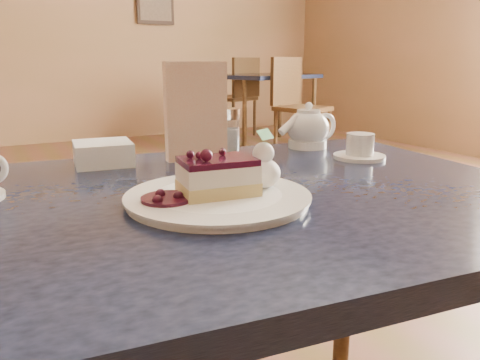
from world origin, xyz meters
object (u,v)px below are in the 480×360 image
dessert_plate (218,198)px  cheesecake_slice (218,176)px  tea_set (318,133)px  main_table (209,237)px  bg_table_far_right (264,138)px

dessert_plate → cheesecake_slice: 0.03m
cheesecake_slice → tea_set: tea_set is taller
cheesecake_slice → tea_set: bearing=40.7°
main_table → tea_set: bearing=36.2°
cheesecake_slice → tea_set: size_ratio=0.45×
dessert_plate → tea_set: tea_set is taller
tea_set → bg_table_far_right: (2.02, 3.52, -0.67)m
main_table → cheesecake_slice: (-0.01, -0.05, 0.11)m
dessert_plate → cheesecake_slice: bearing=0.0°
dessert_plate → bg_table_far_right: bg_table_far_right is taller
tea_set → main_table: bearing=-150.4°
tea_set → dessert_plate: bearing=-145.9°
bg_table_far_right → dessert_plate: bearing=-138.7°
main_table → tea_set: 0.47m
dessert_plate → tea_set: 0.48m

